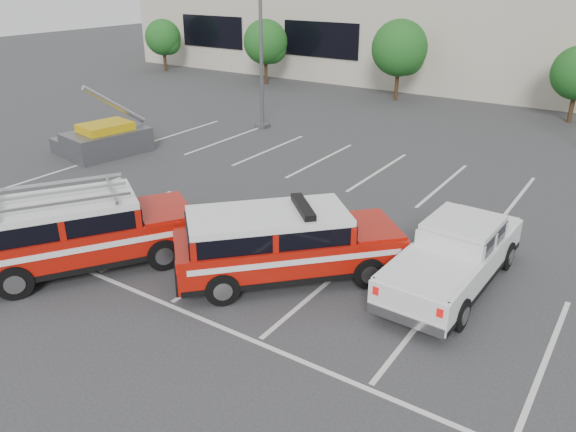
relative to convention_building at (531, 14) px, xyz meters
name	(u,v)px	position (x,y,z in m)	size (l,w,h in m)	color
ground	(240,259)	(-0.18, -31.86, -4.72)	(120.00, 120.00, 0.00)	#2F2F31
stall_markings	(322,207)	(-0.18, -27.36, -4.71)	(23.00, 15.00, 0.01)	silver
convention_building	(531,14)	(0.00, 0.00, 0.00)	(60.00, 16.99, 13.20)	beige
tree_far_left	(164,39)	(-25.09, -9.82, -2.22)	(2.77, 2.77, 3.99)	#3F2B19
tree_left	(267,44)	(-15.09, -9.82, -1.95)	(3.07, 3.07, 4.42)	#3F2B19
tree_mid_left	(401,50)	(-5.09, -9.82, -1.68)	(3.37, 3.37, 4.85)	#3F2B19
light_pole_left	(261,22)	(-8.18, -19.86, 0.47)	(0.90, 0.60, 10.24)	#59595E
fire_chief_suv	(284,248)	(1.40, -31.97, -3.88)	(5.55, 5.67, 2.05)	#9D1007
white_pickup	(453,262)	(5.21, -29.93, -4.05)	(2.10, 5.54, 1.68)	silver
ladder_suv	(81,236)	(-3.50, -34.54, -3.81)	(4.98, 6.06, 2.26)	#9D1007
utility_rig	(104,140)	(-11.32, -27.37, -4.10)	(3.62, 3.83, 3.12)	#59595E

